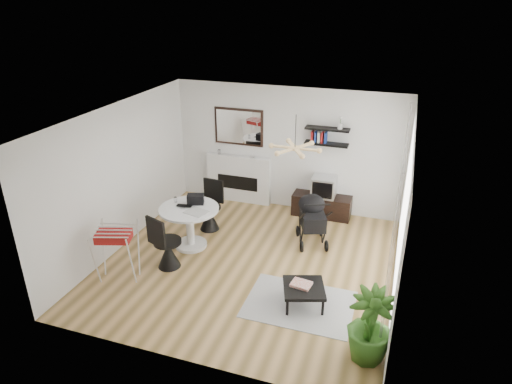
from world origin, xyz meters
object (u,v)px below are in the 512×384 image
(fireplace, at_px, (239,173))
(coffee_table, at_px, (304,289))
(stroller, at_px, (312,221))
(crt_tv, at_px, (324,187))
(drying_rack, at_px, (117,253))
(potted_plant, at_px, (370,326))
(dining_table, at_px, (190,221))
(tv_console, at_px, (322,206))

(fireplace, xyz_separation_m, coffee_table, (2.30, -3.27, -0.39))
(stroller, bearing_deg, crt_tv, 69.19)
(fireplace, distance_m, drying_rack, 3.67)
(crt_tv, distance_m, potted_plant, 4.17)
(dining_table, xyz_separation_m, drying_rack, (-0.67, -1.35, -0.03))
(crt_tv, distance_m, stroller, 1.18)
(dining_table, relative_size, coffee_table, 1.41)
(fireplace, relative_size, dining_table, 1.94)
(fireplace, bearing_deg, tv_console, -4.42)
(stroller, height_order, coffee_table, stroller)
(tv_console, xyz_separation_m, crt_tv, (0.02, -0.00, 0.45))
(crt_tv, xyz_separation_m, dining_table, (-2.13, -2.07, -0.15))
(fireplace, distance_m, stroller, 2.40)
(potted_plant, bearing_deg, tv_console, 109.37)
(tv_console, bearing_deg, coffee_table, -83.93)
(dining_table, bearing_deg, stroller, 23.05)
(drying_rack, distance_m, potted_plant, 4.20)
(tv_console, distance_m, stroller, 1.18)
(fireplace, xyz_separation_m, drying_rack, (-0.81, -3.58, -0.18))
(tv_console, xyz_separation_m, dining_table, (-2.11, -2.07, 0.30))
(drying_rack, bearing_deg, tv_console, 33.11)
(drying_rack, height_order, potted_plant, potted_plant)
(dining_table, relative_size, stroller, 1.07)
(drying_rack, relative_size, coffee_table, 1.21)
(fireplace, distance_m, tv_console, 2.02)
(fireplace, bearing_deg, coffee_table, -54.90)
(fireplace, relative_size, stroller, 2.07)
(tv_console, xyz_separation_m, drying_rack, (-2.78, -3.43, 0.27))
(stroller, distance_m, coffee_table, 1.98)
(dining_table, xyz_separation_m, potted_plant, (3.50, -1.87, -0.01))
(dining_table, bearing_deg, coffee_table, -23.13)
(tv_console, distance_m, crt_tv, 0.45)
(tv_console, bearing_deg, potted_plant, -70.63)
(tv_console, relative_size, potted_plant, 1.18)
(coffee_table, distance_m, potted_plant, 1.36)
(drying_rack, xyz_separation_m, coffee_table, (3.11, 0.31, -0.21))
(crt_tv, bearing_deg, dining_table, -135.91)
(tv_console, bearing_deg, crt_tv, -7.49)
(potted_plant, bearing_deg, stroller, 115.99)
(tv_console, height_order, coffee_table, tv_console)
(drying_rack, height_order, coffee_table, drying_rack)
(fireplace, xyz_separation_m, crt_tv, (1.99, -0.16, 0.00))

